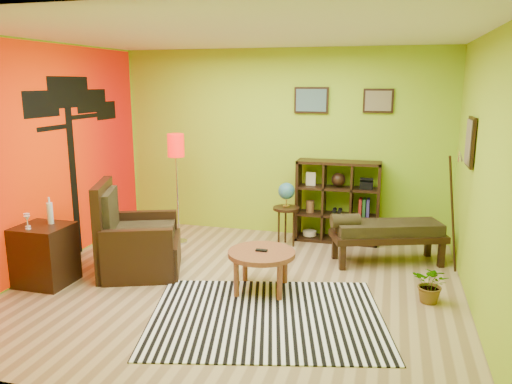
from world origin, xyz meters
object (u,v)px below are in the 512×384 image
(coffee_table, at_px, (262,257))
(potted_plant, at_px, (431,288))
(floor_lamp, at_px, (176,155))
(armchair, at_px, (135,245))
(side_cabinet, at_px, (44,254))
(globe_table, at_px, (286,198))
(bench, at_px, (385,231))
(cube_shelf, at_px, (338,202))

(coffee_table, relative_size, potted_plant, 1.80)
(floor_lamp, bearing_deg, armchair, -92.27)
(armchair, height_order, side_cabinet, armchair)
(globe_table, bearing_deg, coffee_table, -87.71)
(floor_lamp, height_order, bench, floor_lamp)
(armchair, relative_size, floor_lamp, 0.75)
(side_cabinet, bearing_deg, cube_shelf, 38.72)
(potted_plant, bearing_deg, side_cabinet, -171.66)
(globe_table, xyz_separation_m, potted_plant, (1.89, -1.48, -0.53))
(floor_lamp, distance_m, bench, 3.04)
(cube_shelf, height_order, bench, cube_shelf)
(globe_table, bearing_deg, armchair, -136.62)
(side_cabinet, xyz_separation_m, floor_lamp, (0.88, 1.81, 0.94))
(globe_table, distance_m, cube_shelf, 0.80)
(coffee_table, distance_m, bench, 1.83)
(floor_lamp, relative_size, globe_table, 1.74)
(floor_lamp, relative_size, cube_shelf, 1.33)
(bench, xyz_separation_m, potted_plant, (0.52, -1.11, -0.26))
(coffee_table, relative_size, armchair, 0.63)
(coffee_table, bearing_deg, floor_lamp, 140.06)
(side_cabinet, relative_size, cube_shelf, 0.85)
(side_cabinet, bearing_deg, armchair, 36.27)
(coffee_table, bearing_deg, cube_shelf, 72.72)
(floor_lamp, distance_m, cube_shelf, 2.44)
(coffee_table, xyz_separation_m, potted_plant, (1.83, 0.16, -0.24))
(coffee_table, distance_m, floor_lamp, 2.28)
(potted_plant, bearing_deg, armchair, -179.63)
(side_cabinet, distance_m, cube_shelf, 4.00)
(side_cabinet, distance_m, floor_lamp, 2.22)
(armchair, bearing_deg, potted_plant, 0.37)
(cube_shelf, bearing_deg, potted_plant, -57.29)
(side_cabinet, height_order, cube_shelf, cube_shelf)
(globe_table, distance_m, bench, 1.45)
(coffee_table, relative_size, globe_table, 0.82)
(side_cabinet, height_order, bench, side_cabinet)
(armchair, xyz_separation_m, potted_plant, (3.48, 0.02, -0.18))
(coffee_table, xyz_separation_m, side_cabinet, (-2.48, -0.47, -0.04))
(floor_lamp, xyz_separation_m, bench, (2.92, -0.07, -0.87))
(armchair, height_order, floor_lamp, floor_lamp)
(floor_lamp, relative_size, bench, 1.04)
(coffee_table, relative_size, bench, 0.49)
(side_cabinet, bearing_deg, coffee_table, 10.69)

